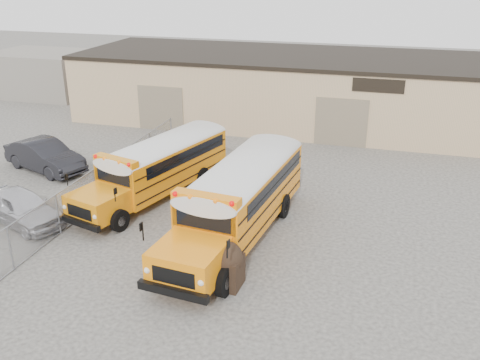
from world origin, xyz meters
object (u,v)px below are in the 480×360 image
(school_bus_right, at_px, (286,148))
(car_dark, at_px, (45,156))
(school_bus_left, at_px, (224,133))
(car_silver, at_px, (22,207))
(tarp_bundle, at_px, (225,264))

(school_bus_right, height_order, car_dark, school_bus_right)
(school_bus_right, relative_size, car_dark, 2.12)
(school_bus_left, relative_size, car_silver, 2.19)
(tarp_bundle, bearing_deg, car_silver, 167.74)
(school_bus_left, distance_m, car_silver, 11.82)
(tarp_bundle, height_order, car_silver, tarp_bundle)
(tarp_bundle, relative_size, car_dark, 0.34)
(tarp_bundle, bearing_deg, car_dark, 148.13)
(school_bus_left, height_order, car_dark, school_bus_left)
(car_silver, bearing_deg, tarp_bundle, -80.82)
(car_silver, bearing_deg, school_bus_left, -9.22)
(school_bus_right, bearing_deg, school_bus_left, 152.80)
(car_silver, xyz_separation_m, car_dark, (-2.91, 5.84, 0.08))
(car_dark, bearing_deg, tarp_bundle, -102.16)
(school_bus_right, relative_size, car_silver, 2.42)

